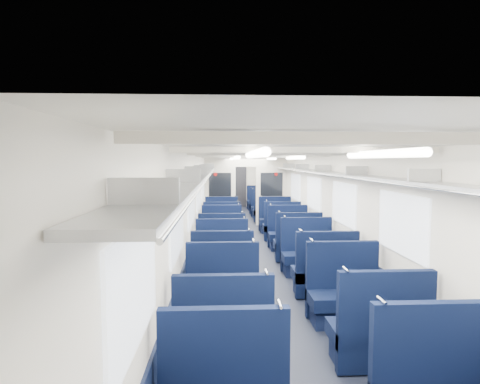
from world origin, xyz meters
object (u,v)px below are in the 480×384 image
(bulkhead, at_px, (246,189))
(seat_12, at_px, (222,247))
(seat_9, at_px, (324,275))
(seat_25, at_px, (261,205))
(seat_6, at_px, (223,299))
(seat_22, at_px, (221,209))
(seat_27, at_px, (258,202))
(seat_5, at_px, (379,336))
(seat_10, at_px, (222,259))
(seat_19, at_px, (275,221))
(seat_18, at_px, (222,221))
(seat_16, at_px, (222,228))
(seat_7, at_px, (345,297))
(seat_21, at_px, (267,212))
(seat_11, at_px, (307,256))
(seat_14, at_px, (222,235))
(seat_15, at_px, (288,235))
(seat_8, at_px, (222,274))
(seat_23, at_px, (264,209))
(seat_13, at_px, (297,245))
(seat_4, at_px, (223,342))
(end_door, at_px, (238,186))
(seat_26, at_px, (221,202))
(seat_17, at_px, (281,228))
(seat_24, at_px, (221,205))

(bulkhead, xyz_separation_m, seat_12, (-0.83, -4.90, -0.89))
(seat_9, bearing_deg, seat_25, 90.00)
(seat_6, bearing_deg, seat_22, 90.00)
(seat_27, bearing_deg, seat_9, -90.00)
(seat_5, relative_size, seat_10, 1.00)
(seat_19, bearing_deg, seat_18, 178.79)
(seat_18, xyz_separation_m, seat_27, (1.66, 5.53, 0.00))
(seat_12, relative_size, seat_16, 1.00)
(seat_7, distance_m, seat_25, 11.11)
(seat_12, bearing_deg, seat_27, 79.70)
(bulkhead, relative_size, seat_21, 2.49)
(seat_11, xyz_separation_m, seat_14, (-1.66, 2.28, 0.00))
(seat_9, height_order, seat_15, same)
(bulkhead, height_order, seat_9, bulkhead)
(seat_21, distance_m, seat_25, 2.17)
(seat_8, xyz_separation_m, seat_10, (0.00, 1.03, 0.00))
(seat_19, bearing_deg, bulkhead, 121.94)
(seat_18, distance_m, seat_22, 3.13)
(seat_19, bearing_deg, seat_23, 90.00)
(seat_25, bearing_deg, seat_13, -90.00)
(seat_6, height_order, seat_25, same)
(seat_6, distance_m, seat_18, 6.85)
(seat_21, bearing_deg, seat_22, 147.21)
(seat_9, distance_m, seat_10, 2.03)
(seat_9, bearing_deg, seat_4, -126.03)
(seat_4, relative_size, seat_11, 1.00)
(seat_4, bearing_deg, end_door, 86.82)
(seat_27, bearing_deg, seat_16, -103.70)
(seat_6, xyz_separation_m, seat_15, (1.66, 4.45, 0.00))
(seat_4, distance_m, seat_16, 6.83)
(seat_22, bearing_deg, seat_23, 0.61)
(seat_7, height_order, seat_26, same)
(seat_11, relative_size, seat_17, 1.00)
(seat_19, bearing_deg, seat_5, -90.00)
(seat_9, xyz_separation_m, seat_12, (-1.66, 2.23, 0.00))
(seat_10, relative_size, seat_11, 1.00)
(seat_10, distance_m, seat_17, 3.76)
(seat_4, relative_size, seat_18, 1.00)
(bulkhead, relative_size, seat_8, 2.49)
(seat_8, height_order, seat_13, same)
(seat_11, relative_size, seat_24, 1.00)
(seat_8, xyz_separation_m, seat_9, (1.66, -0.13, 0.00))
(seat_13, bearing_deg, seat_12, -178.70)
(seat_27, bearing_deg, bulkhead, -101.10)
(seat_5, height_order, seat_25, same)
(seat_5, height_order, seat_18, same)
(seat_9, bearing_deg, seat_26, 98.29)
(end_door, height_order, seat_24, end_door)
(bulkhead, distance_m, seat_17, 2.86)
(seat_15, relative_size, seat_16, 1.00)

